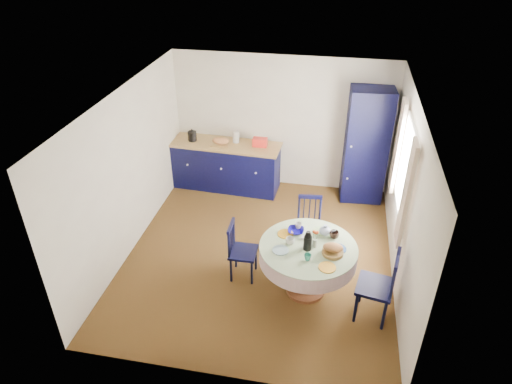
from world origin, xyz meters
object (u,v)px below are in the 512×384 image
kitchen_counter (226,165)px  pantry_cabinet (366,146)px  cobalt_bowl (296,231)px  chair_far (309,224)px  chair_right (379,286)px  mug_d (298,226)px  mug_c (334,235)px  mug_b (308,257)px  dining_table (309,254)px  chair_left (241,250)px  mug_a (290,241)px

kitchen_counter → pantry_cabinet: size_ratio=0.99×
cobalt_bowl → chair_far: bearing=78.8°
kitchen_counter → chair_right: kitchen_counter is taller
cobalt_bowl → pantry_cabinet: bearing=68.4°
mug_d → mug_c: bearing=-13.3°
mug_b → mug_d: 0.68m
kitchen_counter → dining_table: kitchen_counter is taller
pantry_cabinet → chair_far: pantry_cabinet is taller
kitchen_counter → dining_table: size_ratio=1.59×
mug_d → cobalt_bowl: mug_d is taller
dining_table → chair_left: bearing=170.8°
dining_table → kitchen_counter: bearing=124.6°
chair_right → kitchen_counter: bearing=-126.3°
dining_table → chair_far: bearing=94.2°
cobalt_bowl → chair_left: bearing=-171.0°
chair_right → mug_b: 0.97m
chair_far → mug_a: (-0.18, -0.96, 0.38)m
mug_d → kitchen_counter: bearing=125.9°
kitchen_counter → mug_b: size_ratio=22.07×
dining_table → chair_far: size_ratio=1.45×
kitchen_counter → chair_right: 3.96m
chair_far → chair_right: chair_right is taller
mug_c → chair_left: bearing=-175.7°
kitchen_counter → mug_d: size_ratio=21.07×
mug_b → mug_a: bearing=131.9°
kitchen_counter → pantry_cabinet: pantry_cabinet is taller
dining_table → mug_c: (0.31, 0.25, 0.17)m
dining_table → pantry_cabinet: bearing=74.5°
chair_left → cobalt_bowl: (0.76, 0.12, 0.37)m
mug_c → mug_d: mug_c is taller
kitchen_counter → mug_b: (1.79, -2.86, 0.36)m
kitchen_counter → chair_far: 2.36m
dining_table → cobalt_bowl: bearing=127.0°
mug_a → cobalt_bowl: (0.05, 0.27, -0.02)m
pantry_cabinet → mug_c: pantry_cabinet is taller
chair_right → mug_a: 1.26m
dining_table → mug_a: 0.31m
kitchen_counter → mug_d: (1.60, -2.21, 0.36)m
dining_table → chair_right: (0.92, -0.30, -0.14)m
dining_table → mug_a: size_ratio=10.86×
kitchen_counter → mug_a: bearing=-56.3°
chair_left → chair_right: 1.94m
chair_left → mug_a: chair_left is taller
pantry_cabinet → chair_right: 3.03m
pantry_cabinet → chair_far: (-0.82, -1.72, -0.59)m
chair_left → chair_far: bearing=-48.3°
chair_right → mug_c: bearing=-121.6°
kitchen_counter → mug_c: kitchen_counter is taller
pantry_cabinet → chair_right: size_ratio=2.00×
dining_table → mug_d: size_ratio=13.21×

